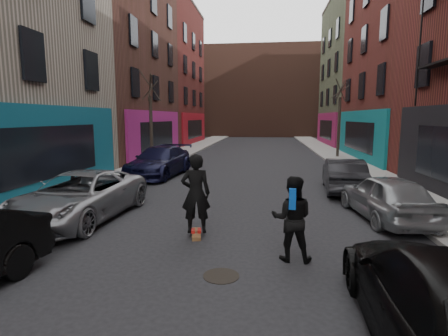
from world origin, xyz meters
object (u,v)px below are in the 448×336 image
(parked_left_far, at_px, (80,196))
(parked_right_end, at_px, (343,175))
(parked_right_far, at_px, (387,197))
(tree_left_far, at_px, (151,112))
(skateboarder, at_px, (196,194))
(skateboard, at_px, (196,234))
(manhole, at_px, (221,276))
(tree_right_far, at_px, (339,110))
(parked_left_end, at_px, (160,161))
(parked_right_mid, at_px, (448,303))
(pedestrian, at_px, (292,218))

(parked_left_far, relative_size, parked_right_end, 1.23)
(parked_right_far, relative_size, parked_right_end, 0.98)
(tree_left_far, xyz_separation_m, skateboarder, (5.33, -12.45, -2.26))
(skateboard, height_order, manhole, skateboard)
(tree_right_far, relative_size, parked_left_end, 1.29)
(tree_right_far, distance_m, parked_left_far, 20.68)
(tree_left_far, xyz_separation_m, parked_right_mid, (9.40, -16.52, -2.67))
(parked_left_end, height_order, skateboard, parked_left_end)
(tree_right_far, bearing_deg, parked_right_end, -99.91)
(parked_right_end, distance_m, skateboarder, 7.86)
(tree_left_far, height_order, skateboard, tree_left_far)
(tree_left_far, bearing_deg, parked_left_far, -82.02)
(parked_right_far, bearing_deg, skateboarder, 15.25)
(skateboarder, distance_m, manhole, 2.64)
(tree_left_far, bearing_deg, parked_left_end, -65.74)
(tree_left_far, distance_m, tree_right_far, 13.78)
(tree_left_far, xyz_separation_m, skateboard, (5.33, -12.45, -3.33))
(parked_right_mid, height_order, skateboard, parked_right_mid)
(tree_left_far, height_order, manhole, tree_left_far)
(tree_left_far, xyz_separation_m, parked_right_far, (10.66, -10.30, -2.69))
(parked_left_end, relative_size, parked_right_mid, 1.08)
(parked_right_mid, xyz_separation_m, parked_right_end, (0.85, 10.18, -0.03))
(parked_left_far, height_order, parked_right_far, parked_left_far)
(parked_right_end, xyz_separation_m, skateboarder, (-4.92, -6.11, 0.43))
(tree_left_far, relative_size, skateboard, 8.12)
(tree_left_far, bearing_deg, pedestrian, -60.79)
(tree_left_far, distance_m, pedestrian, 15.87)
(skateboard, height_order, skateboarder, skateboarder)
(pedestrian, bearing_deg, tree_right_far, -99.18)
(parked_left_far, relative_size, manhole, 7.31)
(parked_left_end, bearing_deg, skateboarder, -61.47)
(parked_left_far, xyz_separation_m, parked_left_end, (0.00, 7.86, 0.06))
(parked_left_end, bearing_deg, pedestrian, -53.36)
(parked_left_far, bearing_deg, manhole, -31.42)
(parked_right_far, bearing_deg, tree_right_far, -102.77)
(skateboard, bearing_deg, pedestrian, -40.01)
(parked_right_mid, xyz_separation_m, pedestrian, (-1.75, 2.84, 0.21))
(parked_right_end, bearing_deg, skateboarder, 56.57)
(parked_left_far, relative_size, parked_right_far, 1.25)
(parked_left_far, relative_size, skateboarder, 2.51)
(tree_right_far, bearing_deg, skateboard, -110.98)
(parked_right_mid, distance_m, parked_right_end, 10.22)
(parked_right_end, distance_m, pedestrian, 7.79)
(parked_left_end, xyz_separation_m, skateboarder, (3.73, -8.90, 0.35))
(tree_left_far, relative_size, tree_right_far, 0.96)
(parked_left_end, height_order, parked_right_far, parked_left_end)
(parked_right_mid, xyz_separation_m, skateboarder, (-4.07, 4.07, 0.41))
(parked_right_mid, bearing_deg, manhole, -27.47)
(skateboarder, bearing_deg, parked_right_mid, 122.99)
(pedestrian, bearing_deg, parked_left_far, -16.15)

